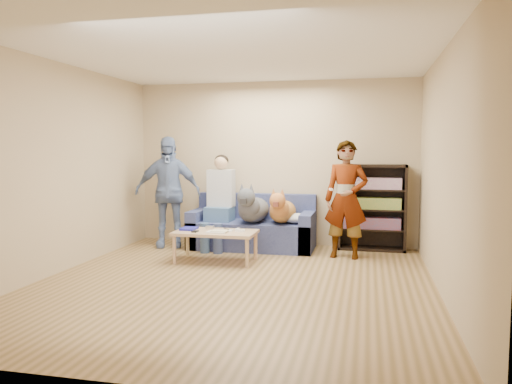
% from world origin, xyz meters
% --- Properties ---
extents(ground, '(5.00, 5.00, 0.00)m').
position_xyz_m(ground, '(0.00, 0.00, 0.00)').
color(ground, brown).
rests_on(ground, ground).
extents(ceiling, '(5.00, 5.00, 0.00)m').
position_xyz_m(ceiling, '(0.00, 0.00, 2.60)').
color(ceiling, white).
rests_on(ceiling, ground).
extents(wall_back, '(4.50, 0.00, 4.50)m').
position_xyz_m(wall_back, '(0.00, 2.50, 1.30)').
color(wall_back, tan).
rests_on(wall_back, ground).
extents(wall_front, '(4.50, 0.00, 4.50)m').
position_xyz_m(wall_front, '(0.00, -2.50, 1.30)').
color(wall_front, tan).
rests_on(wall_front, ground).
extents(wall_left, '(0.00, 5.00, 5.00)m').
position_xyz_m(wall_left, '(-2.25, 0.00, 1.30)').
color(wall_left, tan).
rests_on(wall_left, ground).
extents(wall_right, '(0.00, 5.00, 5.00)m').
position_xyz_m(wall_right, '(2.25, 0.00, 1.30)').
color(wall_right, tan).
rests_on(wall_right, ground).
extents(blanket, '(0.42, 0.35, 0.14)m').
position_xyz_m(blanket, '(0.44, 1.97, 0.50)').
color(blanket, silver).
rests_on(blanket, sofa).
extents(person_standing_right, '(0.64, 0.46, 1.65)m').
position_xyz_m(person_standing_right, '(1.19, 1.68, 0.83)').
color(person_standing_right, gray).
rests_on(person_standing_right, ground).
extents(person_standing_left, '(1.08, 0.66, 1.73)m').
position_xyz_m(person_standing_left, '(-1.57, 1.89, 0.86)').
color(person_standing_left, '#738FB8').
rests_on(person_standing_left, ground).
extents(held_controller, '(0.06, 0.12, 0.03)m').
position_xyz_m(held_controller, '(0.99, 1.48, 0.98)').
color(held_controller, white).
rests_on(held_controller, person_standing_right).
extents(notebook_blue, '(0.20, 0.26, 0.03)m').
position_xyz_m(notebook_blue, '(-0.93, 1.08, 0.43)').
color(notebook_blue, navy).
rests_on(notebook_blue, coffee_table).
extents(papers, '(0.26, 0.20, 0.02)m').
position_xyz_m(papers, '(-0.48, 0.93, 0.43)').
color(papers, silver).
rests_on(papers, coffee_table).
extents(magazine, '(0.22, 0.17, 0.01)m').
position_xyz_m(magazine, '(-0.45, 0.95, 0.44)').
color(magazine, beige).
rests_on(magazine, coffee_table).
extents(camera_silver, '(0.11, 0.06, 0.05)m').
position_xyz_m(camera_silver, '(-0.65, 1.15, 0.45)').
color(camera_silver, silver).
rests_on(camera_silver, coffee_table).
extents(controller_a, '(0.04, 0.13, 0.03)m').
position_xyz_m(controller_a, '(-0.25, 1.13, 0.43)').
color(controller_a, white).
rests_on(controller_a, coffee_table).
extents(controller_b, '(0.09, 0.06, 0.03)m').
position_xyz_m(controller_b, '(-0.17, 1.05, 0.43)').
color(controller_b, white).
rests_on(controller_b, coffee_table).
extents(headphone_cup_a, '(0.07, 0.07, 0.02)m').
position_xyz_m(headphone_cup_a, '(-0.33, 1.01, 0.43)').
color(headphone_cup_a, white).
rests_on(headphone_cup_a, coffee_table).
extents(headphone_cup_b, '(0.07, 0.07, 0.02)m').
position_xyz_m(headphone_cup_b, '(-0.33, 1.09, 0.43)').
color(headphone_cup_b, silver).
rests_on(headphone_cup_b, coffee_table).
extents(pen_orange, '(0.13, 0.06, 0.01)m').
position_xyz_m(pen_orange, '(-0.55, 0.87, 0.42)').
color(pen_orange, orange).
rests_on(pen_orange, coffee_table).
extents(pen_black, '(0.13, 0.08, 0.01)m').
position_xyz_m(pen_black, '(-0.41, 1.21, 0.42)').
color(pen_black, black).
rests_on(pen_black, coffee_table).
extents(wallet, '(0.07, 0.12, 0.02)m').
position_xyz_m(wallet, '(-0.78, 0.91, 0.43)').
color(wallet, black).
rests_on(wallet, coffee_table).
extents(sofa, '(1.90, 0.85, 0.82)m').
position_xyz_m(sofa, '(-0.25, 2.10, 0.28)').
color(sofa, '#515B93').
rests_on(sofa, ground).
extents(person_seated, '(0.40, 0.73, 1.47)m').
position_xyz_m(person_seated, '(-0.75, 1.97, 0.77)').
color(person_seated, '#446796').
rests_on(person_seated, sofa).
extents(dog_gray, '(0.43, 1.26, 0.62)m').
position_xyz_m(dog_gray, '(-0.20, 1.87, 0.65)').
color(dog_gray, '#484B51').
rests_on(dog_gray, sofa).
extents(dog_tan, '(0.38, 1.15, 0.55)m').
position_xyz_m(dog_tan, '(0.23, 1.92, 0.62)').
color(dog_tan, '#AD6F35').
rests_on(dog_tan, sofa).
extents(coffee_table, '(1.10, 0.60, 0.42)m').
position_xyz_m(coffee_table, '(-0.53, 1.03, 0.37)').
color(coffee_table, tan).
rests_on(coffee_table, ground).
extents(bookshelf, '(1.00, 0.34, 1.30)m').
position_xyz_m(bookshelf, '(1.55, 2.33, 0.68)').
color(bookshelf, black).
rests_on(bookshelf, ground).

